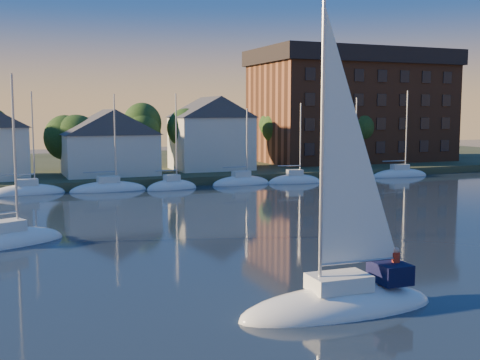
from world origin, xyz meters
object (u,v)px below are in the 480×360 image
clubhouse_east (211,132)px  drifting_sailboat_left (7,244)px  clubhouse_centre (110,141)px  hero_sailboat (341,297)px  condo_block (352,105)px

clubhouse_east → drifting_sailboat_left: drifting_sailboat_left is taller
clubhouse_centre → hero_sailboat: size_ratio=0.79×
condo_block → hero_sailboat: 72.70m
clubhouse_centre → drifting_sailboat_left: size_ratio=0.93×
clubhouse_centre → condo_block: size_ratio=0.37×
condo_block → drifting_sailboat_left: size_ratio=2.51×
clubhouse_centre → clubhouse_east: (14.00, 2.00, 0.87)m
clubhouse_east → hero_sailboat: 56.40m
clubhouse_centre → condo_block: bearing=11.2°
clubhouse_east → condo_block: size_ratio=0.34×
clubhouse_centre → hero_sailboat: bearing=-89.2°
clubhouse_centre → condo_block: 41.05m
hero_sailboat → drifting_sailboat_left: size_ratio=1.18×
condo_block → drifting_sailboat_left: 67.35m
clubhouse_east → clubhouse_centre: bearing=-171.9°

